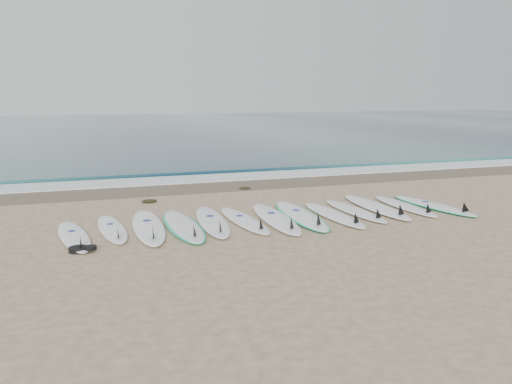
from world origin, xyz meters
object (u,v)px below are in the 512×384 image
object	(u,v)px
surfboard_12	(434,205)
leash_coil	(81,249)
surfboard_6	(276,218)
surfboard_0	(74,236)

from	to	relation	value
surfboard_12	leash_coil	xyz separation A→B (m)	(-7.87, -0.96, 0.00)
leash_coil	surfboard_6	bearing A→B (deg)	13.03
surfboard_0	leash_coil	xyz separation A→B (m)	(0.13, -0.84, -0.00)
surfboard_0	surfboard_6	bearing A→B (deg)	-8.59
surfboard_6	surfboard_12	bearing A→B (deg)	3.99
surfboard_0	surfboard_12	bearing A→B (deg)	-8.54
surfboard_0	surfboard_12	size ratio (longest dim) A/B	0.92
surfboard_0	leash_coil	distance (m)	0.85
surfboard_12	surfboard_0	bearing A→B (deg)	173.04
surfboard_12	leash_coil	world-z (taller)	surfboard_12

